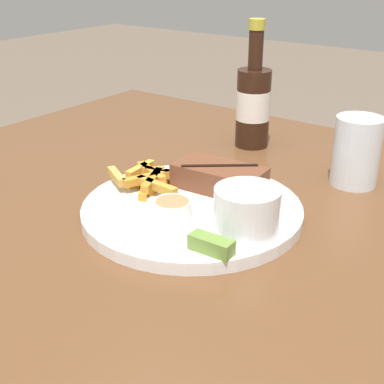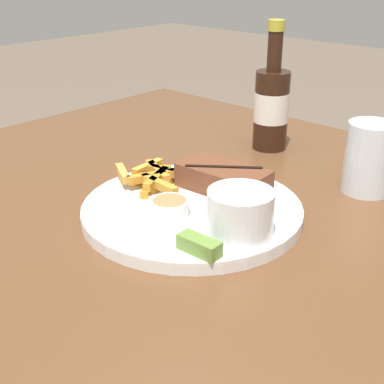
{
  "view_description": "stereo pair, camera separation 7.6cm",
  "coord_description": "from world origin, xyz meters",
  "px_view_note": "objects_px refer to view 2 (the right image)",
  "views": [
    {
      "loc": [
        0.41,
        -0.56,
        1.12
      ],
      "look_at": [
        0.0,
        0.0,
        0.81
      ],
      "focal_mm": 50.0,
      "sensor_mm": 36.0,
      "label": 1
    },
    {
      "loc": [
        0.47,
        -0.51,
        1.12
      ],
      "look_at": [
        0.0,
        0.0,
        0.81
      ],
      "focal_mm": 50.0,
      "sensor_mm": 36.0,
      "label": 2
    }
  ],
  "objects_px": {
    "dinner_plate": "(192,210)",
    "fork_utensil": "(139,195)",
    "beer_bottle": "(271,105)",
    "coleslaw_cup": "(240,211)",
    "pickle_spear": "(199,246)",
    "drinking_glass": "(369,158)",
    "steak_portion": "(225,179)",
    "dipping_sauce_cup": "(171,207)"
  },
  "relations": [
    {
      "from": "pickle_spear",
      "to": "drinking_glass",
      "type": "height_order",
      "value": "drinking_glass"
    },
    {
      "from": "coleslaw_cup",
      "to": "beer_bottle",
      "type": "bearing_deg",
      "value": 119.51
    },
    {
      "from": "coleslaw_cup",
      "to": "dipping_sauce_cup",
      "type": "xyz_separation_m",
      "value": [
        -0.1,
        -0.02,
        -0.02
      ]
    },
    {
      "from": "drinking_glass",
      "to": "dipping_sauce_cup",
      "type": "bearing_deg",
      "value": -115.55
    },
    {
      "from": "coleslaw_cup",
      "to": "dinner_plate",
      "type": "bearing_deg",
      "value": 167.94
    },
    {
      "from": "dinner_plate",
      "to": "steak_portion",
      "type": "distance_m",
      "value": 0.08
    },
    {
      "from": "dipping_sauce_cup",
      "to": "drinking_glass",
      "type": "height_order",
      "value": "drinking_glass"
    },
    {
      "from": "pickle_spear",
      "to": "drinking_glass",
      "type": "xyz_separation_m",
      "value": [
        0.05,
        0.35,
        0.03
      ]
    },
    {
      "from": "dinner_plate",
      "to": "drinking_glass",
      "type": "height_order",
      "value": "drinking_glass"
    },
    {
      "from": "fork_utensil",
      "to": "coleslaw_cup",
      "type": "bearing_deg",
      "value": -19.43
    },
    {
      "from": "pickle_spear",
      "to": "beer_bottle",
      "type": "distance_m",
      "value": 0.45
    },
    {
      "from": "fork_utensil",
      "to": "beer_bottle",
      "type": "distance_m",
      "value": 0.36
    },
    {
      "from": "dipping_sauce_cup",
      "to": "coleslaw_cup",
      "type": "bearing_deg",
      "value": 12.85
    },
    {
      "from": "steak_portion",
      "to": "coleslaw_cup",
      "type": "bearing_deg",
      "value": -42.7
    },
    {
      "from": "coleslaw_cup",
      "to": "pickle_spear",
      "type": "bearing_deg",
      "value": -95.43
    },
    {
      "from": "dipping_sauce_cup",
      "to": "drinking_glass",
      "type": "xyz_separation_m",
      "value": [
        0.14,
        0.3,
        0.03
      ]
    },
    {
      "from": "steak_portion",
      "to": "pickle_spear",
      "type": "bearing_deg",
      "value": -60.12
    },
    {
      "from": "drinking_glass",
      "to": "fork_utensil",
      "type": "bearing_deg",
      "value": -127.95
    },
    {
      "from": "dinner_plate",
      "to": "dipping_sauce_cup",
      "type": "distance_m",
      "value": 0.05
    },
    {
      "from": "steak_portion",
      "to": "dipping_sauce_cup",
      "type": "height_order",
      "value": "steak_portion"
    },
    {
      "from": "drinking_glass",
      "to": "pickle_spear",
      "type": "bearing_deg",
      "value": -97.74
    },
    {
      "from": "dipping_sauce_cup",
      "to": "fork_utensil",
      "type": "height_order",
      "value": "dipping_sauce_cup"
    },
    {
      "from": "dinner_plate",
      "to": "steak_portion",
      "type": "height_order",
      "value": "steak_portion"
    },
    {
      "from": "dipping_sauce_cup",
      "to": "drinking_glass",
      "type": "bearing_deg",
      "value": 64.45
    },
    {
      "from": "dipping_sauce_cup",
      "to": "fork_utensil",
      "type": "bearing_deg",
      "value": 170.89
    },
    {
      "from": "steak_portion",
      "to": "beer_bottle",
      "type": "relative_size",
      "value": 0.59
    },
    {
      "from": "dinner_plate",
      "to": "fork_utensil",
      "type": "xyz_separation_m",
      "value": [
        -0.08,
        -0.03,
        0.01
      ]
    },
    {
      "from": "drinking_glass",
      "to": "beer_bottle",
      "type": "bearing_deg",
      "value": 164.55
    },
    {
      "from": "steak_portion",
      "to": "pickle_spear",
      "type": "distance_m",
      "value": 0.19
    },
    {
      "from": "beer_bottle",
      "to": "fork_utensil",
      "type": "bearing_deg",
      "value": -88.43
    },
    {
      "from": "beer_bottle",
      "to": "drinking_glass",
      "type": "bearing_deg",
      "value": -15.45
    },
    {
      "from": "dipping_sauce_cup",
      "to": "fork_utensil",
      "type": "distance_m",
      "value": 0.08
    },
    {
      "from": "dinner_plate",
      "to": "beer_bottle",
      "type": "distance_m",
      "value": 0.34
    },
    {
      "from": "dipping_sauce_cup",
      "to": "beer_bottle",
      "type": "xyz_separation_m",
      "value": [
        -0.09,
        0.36,
        0.05
      ]
    },
    {
      "from": "pickle_spear",
      "to": "beer_bottle",
      "type": "relative_size",
      "value": 0.24
    },
    {
      "from": "steak_portion",
      "to": "pickle_spear",
      "type": "height_order",
      "value": "steak_portion"
    },
    {
      "from": "dinner_plate",
      "to": "fork_utensil",
      "type": "distance_m",
      "value": 0.09
    },
    {
      "from": "coleslaw_cup",
      "to": "beer_bottle",
      "type": "distance_m",
      "value": 0.39
    },
    {
      "from": "dipping_sauce_cup",
      "to": "fork_utensil",
      "type": "relative_size",
      "value": 0.42
    },
    {
      "from": "coleslaw_cup",
      "to": "fork_utensil",
      "type": "relative_size",
      "value": 0.67
    },
    {
      "from": "coleslaw_cup",
      "to": "fork_utensil",
      "type": "bearing_deg",
      "value": -176.71
    },
    {
      "from": "steak_portion",
      "to": "beer_bottle",
      "type": "bearing_deg",
      "value": 110.37
    }
  ]
}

